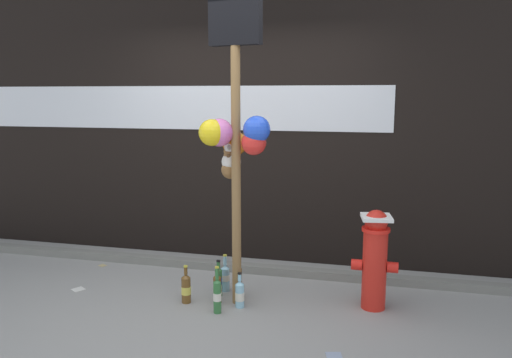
% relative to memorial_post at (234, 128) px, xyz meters
% --- Properties ---
extents(ground_plane, '(14.00, 14.00, 0.00)m').
position_rel_memorial_post_xyz_m(ground_plane, '(-0.18, -0.42, -1.50)').
color(ground_plane, gray).
extents(building_wall, '(10.00, 0.21, 3.76)m').
position_rel_memorial_post_xyz_m(building_wall, '(-0.18, 1.27, 0.38)').
color(building_wall, black).
rests_on(building_wall, ground_plane).
extents(curb_strip, '(8.00, 0.12, 0.08)m').
position_rel_memorial_post_xyz_m(curb_strip, '(-0.18, 0.75, -1.46)').
color(curb_strip, slate).
rests_on(curb_strip, ground_plane).
extents(memorial_post, '(0.58, 0.45, 2.52)m').
position_rel_memorial_post_xyz_m(memorial_post, '(0.00, 0.00, 0.00)').
color(memorial_post, olive).
rests_on(memorial_post, ground_plane).
extents(fire_hydrant, '(0.38, 0.27, 0.84)m').
position_rel_memorial_post_xyz_m(fire_hydrant, '(1.16, 0.16, -1.06)').
color(fire_hydrant, red).
rests_on(fire_hydrant, ground_plane).
extents(bottle_0, '(0.07, 0.07, 0.32)m').
position_rel_memorial_post_xyz_m(bottle_0, '(-0.14, -0.05, -1.37)').
color(bottle_0, brown).
rests_on(bottle_0, ground_plane).
extents(bottle_1, '(0.08, 0.08, 0.33)m').
position_rel_memorial_post_xyz_m(bottle_1, '(-0.41, -0.11, -1.37)').
color(bottle_1, brown).
rests_on(bottle_1, ground_plane).
extents(bottle_2, '(0.07, 0.07, 0.33)m').
position_rel_memorial_post_xyz_m(bottle_2, '(-0.18, 0.10, -1.36)').
color(bottle_2, '#337038').
rests_on(bottle_2, ground_plane).
extents(bottle_3, '(0.08, 0.08, 0.30)m').
position_rel_memorial_post_xyz_m(bottle_3, '(0.07, -0.09, -1.39)').
color(bottle_3, '#93CCE0').
rests_on(bottle_3, ground_plane).
extents(bottle_4, '(0.08, 0.08, 0.34)m').
position_rel_memorial_post_xyz_m(bottle_4, '(-0.16, 0.22, -1.37)').
color(bottle_4, '#93CCE0').
rests_on(bottle_4, ground_plane).
extents(bottle_5, '(0.07, 0.07, 0.39)m').
position_rel_memorial_post_xyz_m(bottle_5, '(-0.01, 0.12, -1.35)').
color(bottle_5, brown).
rests_on(bottle_5, ground_plane).
extents(bottle_6, '(0.07, 0.07, 0.40)m').
position_rel_memorial_post_xyz_m(bottle_6, '(-0.08, -0.24, -1.35)').
color(bottle_6, '#337038').
rests_on(bottle_6, ground_plane).
extents(litter_0, '(0.13, 0.13, 0.01)m').
position_rel_memorial_post_xyz_m(litter_0, '(0.91, -0.72, -1.50)').
color(litter_0, '#8C99B2').
rests_on(litter_0, ground_plane).
extents(litter_1, '(0.14, 0.14, 0.01)m').
position_rel_memorial_post_xyz_m(litter_1, '(-1.49, -0.07, -1.50)').
color(litter_1, silver).
rests_on(litter_1, ground_plane).
extents(litter_2, '(0.10, 0.09, 0.01)m').
position_rel_memorial_post_xyz_m(litter_2, '(-1.61, 0.57, -1.50)').
color(litter_2, tan).
rests_on(litter_2, ground_plane).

